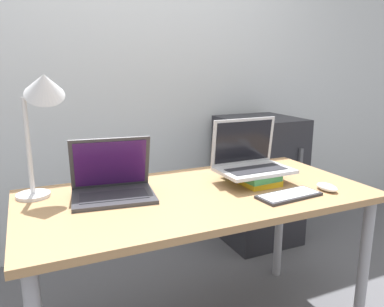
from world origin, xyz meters
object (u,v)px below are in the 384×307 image
(laptop_on_books, at_px, (251,160))
(mini_fridge, at_px, (258,180))
(laptop_left, at_px, (113,185))
(desk_lamp, at_px, (42,100))
(mouse, at_px, (327,187))
(book_stack, at_px, (252,176))
(wireless_keyboard, at_px, (289,195))

(laptop_on_books, relative_size, mini_fridge, 0.37)
(laptop_left, height_order, desk_lamp, desk_lamp)
(laptop_on_books, relative_size, mouse, 3.09)
(book_stack, height_order, desk_lamp, desk_lamp)
(book_stack, relative_size, desk_lamp, 0.52)
(laptop_on_books, height_order, desk_lamp, desk_lamp)
(laptop_on_books, relative_size, desk_lamp, 0.62)
(laptop_left, relative_size, book_stack, 1.27)
(laptop_left, height_order, book_stack, laptop_left)
(laptop_left, distance_m, wireless_keyboard, 0.76)
(desk_lamp, height_order, mini_fridge, desk_lamp)
(book_stack, xyz_separation_m, desk_lamp, (-0.90, 0.17, 0.39))
(desk_lamp, bearing_deg, laptop_left, -21.95)
(laptop_on_books, xyz_separation_m, mouse, (0.24, -0.26, -0.09))
(mouse, relative_size, mini_fridge, 0.12)
(laptop_left, bearing_deg, mouse, -19.79)
(laptop_on_books, bearing_deg, mini_fridge, 52.94)
(book_stack, bearing_deg, laptop_on_books, 92.37)
(mouse, height_order, desk_lamp, desk_lamp)
(wireless_keyboard, bearing_deg, mini_fridge, 61.77)
(wireless_keyboard, distance_m, mini_fridge, 1.20)
(laptop_on_books, height_order, mouse, laptop_on_books)
(laptop_on_books, bearing_deg, desk_lamp, 169.96)
(mouse, bearing_deg, desk_lamp, 159.74)
(book_stack, xyz_separation_m, wireless_keyboard, (0.03, -0.24, -0.02))
(wireless_keyboard, bearing_deg, book_stack, 96.80)
(wireless_keyboard, bearing_deg, desk_lamp, 155.84)
(book_stack, xyz_separation_m, mini_fridge, (0.58, 0.78, -0.31))
(book_stack, distance_m, laptop_on_books, 0.08)
(mini_fridge, bearing_deg, laptop_on_books, -127.06)
(laptop_left, xyz_separation_m, book_stack, (0.66, -0.07, -0.02))
(mini_fridge, bearing_deg, book_stack, -126.58)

